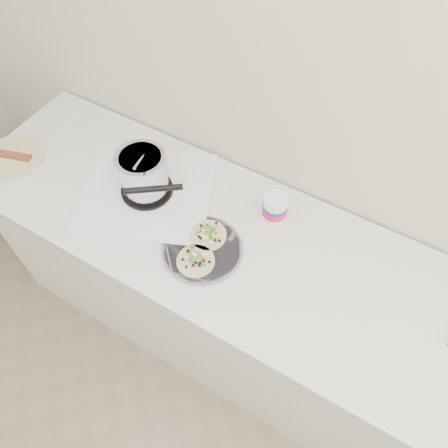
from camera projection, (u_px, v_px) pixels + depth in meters
The scene contains 5 objects.
counter at pixel (258, 306), 1.89m from camera, with size 2.44×0.66×0.90m.
stove at pixel (145, 180), 1.62m from camera, with size 0.62×0.60×0.24m.
taco_plate at pixel (202, 248), 1.52m from camera, with size 0.28×0.28×0.04m.
tub at pixel (276, 206), 1.56m from camera, with size 0.09×0.09×0.21m.
bacon_plate at pixel (13, 157), 1.78m from camera, with size 0.25×0.25×0.02m.
Camera 1 is at (0.28, 0.66, 2.20)m, focal length 35.00 mm.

